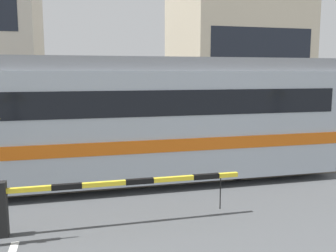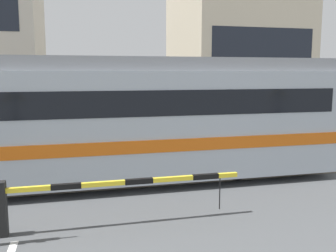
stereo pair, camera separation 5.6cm
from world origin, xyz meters
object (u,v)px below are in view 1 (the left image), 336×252
object	(u,v)px
crossing_barrier_far	(210,135)
pedestrian	(133,119)
commuter_train	(72,118)
crossing_barrier_near	(79,193)

from	to	relation	value
crossing_barrier_far	pedestrian	xyz separation A→B (m)	(-2.34, 3.31, 0.30)
crossing_barrier_far	commuter_train	bearing A→B (deg)	-152.12
crossing_barrier_far	pedestrian	size ratio (longest dim) A/B	2.71
commuter_train	crossing_barrier_near	distance (m)	3.27
commuter_train	crossing_barrier_near	size ratio (longest dim) A/B	3.04
crossing_barrier_near	crossing_barrier_far	xyz separation A→B (m)	(4.84, 5.69, 0.00)
commuter_train	crossing_barrier_near	world-z (taller)	commuter_train
crossing_barrier_near	crossing_barrier_far	bearing A→B (deg)	49.60
crossing_barrier_near	pedestrian	size ratio (longest dim) A/B	2.71
commuter_train	crossing_barrier_far	size ratio (longest dim) A/B	3.04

